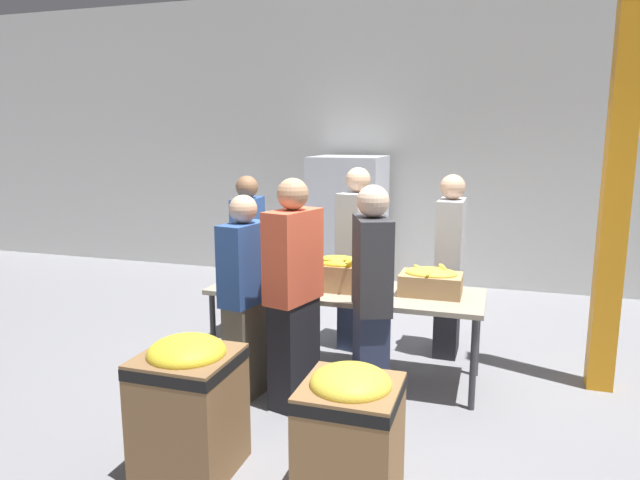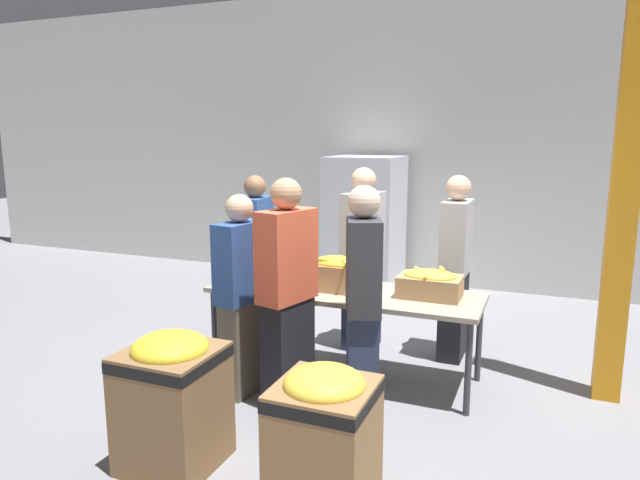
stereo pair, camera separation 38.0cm
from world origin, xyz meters
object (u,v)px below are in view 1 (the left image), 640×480
Objects in this scene: banana_box_0 at (254,268)px; volunteer_4 at (449,267)px; volunteer_2 at (357,259)px; donation_bin_0 at (189,401)px; sorting_table at (345,296)px; banana_box_1 at (339,272)px; donation_bin_1 at (350,431)px; volunteer_0 at (249,258)px; volunteer_5 at (371,304)px; pallet_stack_0 at (348,225)px; support_pillar at (621,143)px; banana_box_2 at (431,281)px; volunteer_1 at (294,296)px; volunteer_3 at (245,299)px.

volunteer_4 reaches higher than banana_box_0.
donation_bin_0 is at bearing 2.29° from volunteer_2.
banana_box_1 is (-0.06, -0.01, 0.20)m from sorting_table.
volunteer_2 reaches higher than donation_bin_0.
volunteer_0 is at bearing 125.82° from donation_bin_1.
volunteer_5 is (1.19, -0.60, -0.05)m from banana_box_0.
volunteer_2 is 1.02× the size of volunteer_5.
volunteer_0 is 0.93× the size of pallet_stack_0.
volunteer_5 is at bearing -148.83° from support_pillar.
volunteer_4 is at bearing 26.67° from banana_box_0.
volunteer_1 reaches higher than banana_box_2.
donation_bin_0 is (0.29, -1.64, -0.44)m from banana_box_0.
banana_box_2 is 1.02m from volunteer_2.
volunteer_1 is 1.09× the size of volunteer_3.
banana_box_0 is 2.15m from donation_bin_1.
pallet_stack_0 is at bearing -149.57° from volunteer_2.
volunteer_2 reaches higher than volunteer_5.
banana_box_1 is at bearing 107.92° from donation_bin_1.
donation_bin_0 is at bearing -105.99° from banana_box_1.
volunteer_3 is at bearing -159.41° from support_pillar.
volunteer_2 is at bearing 103.09° from donation_bin_1.
sorting_table is at bearing -169.02° from support_pillar.
volunteer_2 is (1.11, 0.08, 0.05)m from volunteer_0.
support_pillar is at bearing -39.98° from pallet_stack_0.
donation_bin_1 is 0.46× the size of pallet_stack_0.
donation_bin_1 is (1.12, -1.06, -0.37)m from volunteer_3.
volunteer_3 reaches higher than banana_box_1.
volunteer_3 is (0.18, -0.58, -0.10)m from banana_box_0.
volunteer_4 is at bearing 61.50° from donation_bin_0.
banana_box_2 is at bearing -6.21° from volunteer_4.
banana_box_0 is 0.24× the size of volunteer_4.
banana_box_1 reaches higher than donation_bin_1.
volunteer_0 is 2.01m from volunteer_5.
volunteer_3 is 0.91× the size of pallet_stack_0.
volunteer_2 is at bearing 8.81° from volunteer_1.
volunteer_5 is (-0.34, -0.70, -0.03)m from banana_box_2.
banana_box_2 is 1.82m from donation_bin_1.
banana_box_2 is at bearing 82.61° from donation_bin_1.
volunteer_2 reaches higher than donation_bin_1.
volunteer_1 is at bearing -83.16° from volunteer_3.
volunteer_2 is 0.87m from volunteer_4.
volunteer_5 is (0.42, -0.63, -0.06)m from banana_box_1.
banana_box_0 reaches higher than sorting_table.
donation_bin_1 is at bearing 30.33° from volunteer_0.
volunteer_2 is at bearing -84.93° from volunteer_4.
volunteer_1 is 1.03× the size of volunteer_4.
banana_box_2 is 0.29× the size of volunteer_5.
donation_bin_0 is at bearing -125.55° from banana_box_2.
banana_box_0 is 1.06m from volunteer_2.
support_pillar is (1.37, 0.34, 1.12)m from banana_box_2.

